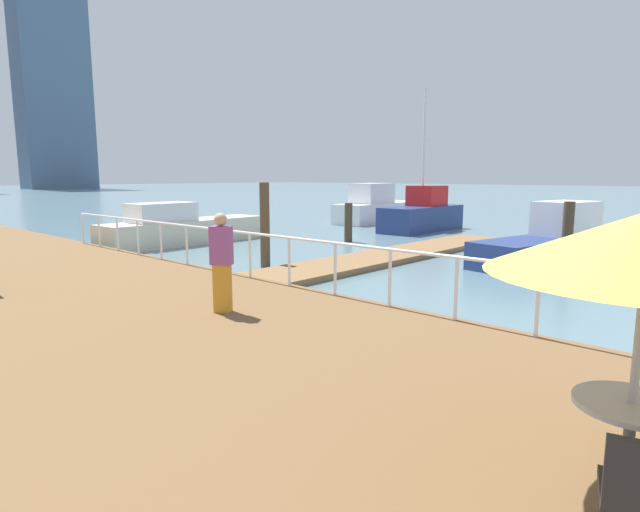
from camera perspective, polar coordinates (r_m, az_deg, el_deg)
name	(u,v)px	position (r m, az deg, el deg)	size (l,w,h in m)	color
ground_plane	(162,245)	(21.60, -17.20, 1.16)	(300.00, 300.00, 0.00)	slate
floating_dock	(389,256)	(17.40, 7.66, 0.00)	(13.80, 2.00, 0.18)	olive
boardwalk_railing	(335,255)	(10.11, 1.71, 0.09)	(0.06, 23.73, 1.08)	white
dock_piling_0	(265,225)	(15.56, -6.16, 3.41)	(0.30, 0.30, 2.57)	brown
dock_piling_1	(348,222)	(21.66, 3.18, 3.75)	(0.34, 0.34, 1.64)	#473826
dock_piling_2	(567,234)	(17.40, 25.83, 2.20)	(0.32, 0.32, 1.99)	#473826
moored_boat_0	(378,208)	(31.34, 6.42, 5.36)	(7.16, 2.42, 2.33)	white
moored_boat_1	(552,242)	(17.97, 24.38, 1.46)	(6.19, 2.84, 1.94)	navy
moored_boat_3	(181,228)	(21.69, -15.18, 2.99)	(7.18, 2.06, 1.72)	beige
moored_boat_4	(423,214)	(26.58, 11.34, 4.59)	(5.40, 1.95, 7.03)	navy
cafe_table_round	(631,412)	(4.49, 31.36, -14.59)	(0.80, 0.80, 0.74)	#ADADB2
pedestrian_2	(222,261)	(9.00, -10.89, -0.55)	(0.37, 0.42, 1.74)	orange
skyline_tower_4	(52,81)	(129.36, -27.67, 16.87)	(13.55, 10.13, 45.79)	slate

